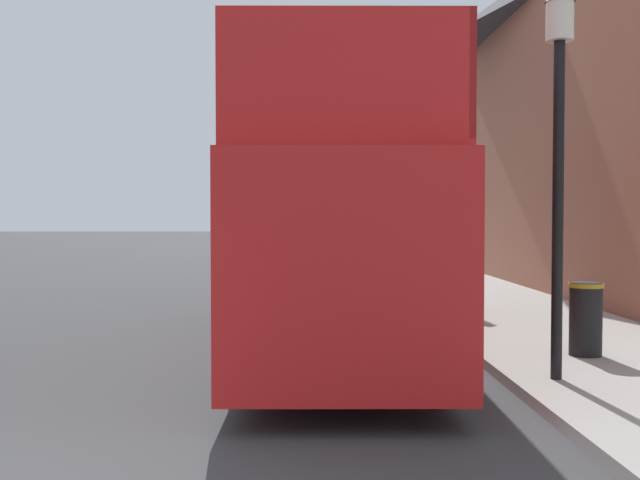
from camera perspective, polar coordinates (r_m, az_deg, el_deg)
The scene contains 9 objects.
ground_plane at distance 26.14m, azimuth -8.11°, elevation -2.70°, with size 144.00×144.00×0.00m, color #3D3D3F.
sidewalk at distance 23.39m, azimuth 9.00°, elevation -3.06°, with size 3.67×108.00×0.14m.
brick_terrace_rear at distance 25.55m, azimuth 19.63°, elevation 9.50°, with size 6.00×23.61×11.02m.
tour_bus at distance 11.75m, azimuth 1.14°, elevation 0.47°, with size 2.77×9.67×4.08m.
parked_car_ahead_of_bus at distance 18.84m, azimuth 2.37°, elevation -2.34°, with size 1.89×3.95×1.46m.
lamp_post_nearest at distance 9.32m, azimuth 17.74°, elevation 9.63°, with size 0.35×0.35×4.64m.
lamp_post_second at distance 18.24m, azimuth 7.78°, elevation 5.73°, with size 0.35×0.35×4.58m.
lamp_post_third at distance 27.39m, azimuth 4.73°, elevation 4.14°, with size 0.35×0.35×4.34m.
litter_bin at distance 11.00m, azimuth 19.58°, elevation -5.53°, with size 0.48×0.48×1.01m.
Camera 1 is at (2.89, -4.89, 2.08)m, focal length 42.00 mm.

